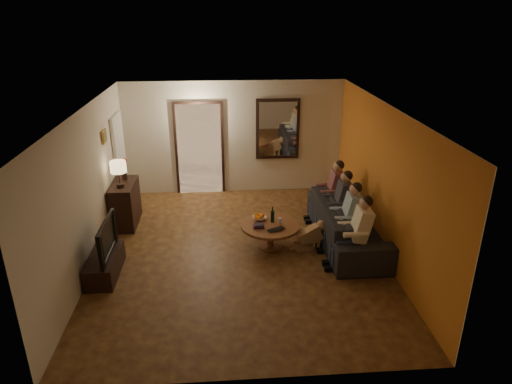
{
  "coord_description": "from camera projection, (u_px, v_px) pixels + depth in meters",
  "views": [
    {
      "loc": [
        -0.27,
        -7.16,
        4.11
      ],
      "look_at": [
        0.3,
        0.3,
        1.05
      ],
      "focal_mm": 32.0,
      "sensor_mm": 36.0,
      "label": 1
    }
  ],
  "objects": [
    {
      "name": "dresser",
      "position": [
        125.0,
        204.0,
        9.13
      ],
      "size": [
        0.45,
        0.98,
        0.88
      ],
      "primitive_type": "cube",
      "color": "black",
      "rests_on": "floor"
    },
    {
      "name": "door_trim",
      "position": [
        200.0,
        150.0,
        10.47
      ],
      "size": [
        1.12,
        0.04,
        2.22
      ],
      "primitive_type": "cube",
      "color": "black",
      "rests_on": "floor"
    },
    {
      "name": "table_lamp",
      "position": [
        119.0,
        174.0,
        8.66
      ],
      "size": [
        0.3,
        0.3,
        0.54
      ],
      "primitive_type": null,
      "color": "beige",
      "rests_on": "dresser"
    },
    {
      "name": "oranges",
      "position": [
        259.0,
        215.0,
        8.39
      ],
      "size": [
        0.2,
        0.2,
        0.08
      ],
      "primitive_type": null,
      "color": "orange",
      "rests_on": "bowl"
    },
    {
      "name": "front_wall",
      "position": [
        251.0,
        287.0,
        4.92
      ],
      "size": [
        5.0,
        0.02,
        2.6
      ],
      "primitive_type": "cube",
      "color": "beige",
      "rests_on": "floor"
    },
    {
      "name": "coffee_table",
      "position": [
        270.0,
        236.0,
        8.32
      ],
      "size": [
        1.11,
        1.11,
        0.45
      ],
      "primitive_type": "cylinder",
      "rotation": [
        0.0,
        0.0,
        -0.05
      ],
      "color": "brown",
      "rests_on": "floor"
    },
    {
      "name": "back_wall",
      "position": [
        234.0,
        138.0,
        10.46
      ],
      "size": [
        5.0,
        0.02,
        2.6
      ],
      "primitive_type": "cube",
      "color": "beige",
      "rests_on": "floor"
    },
    {
      "name": "fridge_glimpse",
      "position": [
        211.0,
        155.0,
        10.56
      ],
      "size": [
        0.45,
        0.03,
        1.7
      ],
      "primitive_type": "cube",
      "color": "silver",
      "rests_on": "floor"
    },
    {
      "name": "person_b",
      "position": [
        347.0,
        220.0,
        8.07
      ],
      "size": [
        0.6,
        0.4,
        1.2
      ],
      "primitive_type": null,
      "color": "tan",
      "rests_on": "sofa"
    },
    {
      "name": "laptop",
      "position": [
        278.0,
        231.0,
        7.98
      ],
      "size": [
        0.39,
        0.34,
        0.03
      ],
      "primitive_type": "imported",
      "rotation": [
        0.0,
        0.0,
        0.48
      ],
      "color": "black",
      "rests_on": "coffee_table"
    },
    {
      "name": "tv_stand",
      "position": [
        105.0,
        265.0,
        7.46
      ],
      "size": [
        0.45,
        1.09,
        0.36
      ],
      "primitive_type": "cube",
      "color": "black",
      "rests_on": "floor"
    },
    {
      "name": "dog",
      "position": [
        310.0,
        235.0,
        8.22
      ],
      "size": [
        0.59,
        0.33,
        0.56
      ],
      "primitive_type": null,
      "rotation": [
        0.0,
        0.0,
        0.18
      ],
      "color": "#9F6B49",
      "rests_on": "floor"
    },
    {
      "name": "mirror_frame",
      "position": [
        278.0,
        129.0,
        10.42
      ],
      "size": [
        1.0,
        0.05,
        1.4
      ],
      "primitive_type": "cube",
      "color": "black",
      "rests_on": "back_wall"
    },
    {
      "name": "floor",
      "position": [
        241.0,
        253.0,
        8.19
      ],
      "size": [
        5.0,
        6.0,
        0.01
      ],
      "primitive_type": "cube",
      "color": "#3E1B10",
      "rests_on": "ground"
    },
    {
      "name": "kitchen_doorway",
      "position": [
        200.0,
        149.0,
        10.48
      ],
      "size": [
        1.0,
        0.06,
        2.1
      ],
      "primitive_type": "cube",
      "color": "#FFE0A5",
      "rests_on": "floor"
    },
    {
      "name": "person_a",
      "position": [
        357.0,
        235.0,
        7.52
      ],
      "size": [
        0.6,
        0.4,
        1.2
      ],
      "primitive_type": null,
      "color": "tan",
      "rests_on": "sofa"
    },
    {
      "name": "wine_glass",
      "position": [
        280.0,
        220.0,
        8.27
      ],
      "size": [
        0.06,
        0.06,
        0.1
      ],
      "primitive_type": "cylinder",
      "color": "silver",
      "rests_on": "coffee_table"
    },
    {
      "name": "sofa",
      "position": [
        347.0,
        223.0,
        8.44
      ],
      "size": [
        2.59,
        1.02,
        0.75
      ],
      "primitive_type": "imported",
      "rotation": [
        0.0,
        0.0,
        1.58
      ],
      "color": "black",
      "rests_on": "floor"
    },
    {
      "name": "left_wall",
      "position": [
        88.0,
        190.0,
        7.52
      ],
      "size": [
        0.02,
        6.0,
        2.6
      ],
      "primitive_type": "cube",
      "color": "beige",
      "rests_on": "floor"
    },
    {
      "name": "orange_accent",
      "position": [
        384.0,
        182.0,
        7.87
      ],
      "size": [
        0.01,
        6.0,
        2.6
      ],
      "primitive_type": "cube",
      "color": "orange",
      "rests_on": "right_wall"
    },
    {
      "name": "mirror_glass",
      "position": [
        278.0,
        129.0,
        10.39
      ],
      "size": [
        0.86,
        0.02,
        1.26
      ],
      "primitive_type": "cube",
      "color": "white",
      "rests_on": "back_wall"
    },
    {
      "name": "white_door",
      "position": [
        120.0,
        162.0,
        9.75
      ],
      "size": [
        0.06,
        0.85,
        2.04
      ],
      "primitive_type": "cube",
      "color": "white",
      "rests_on": "floor"
    },
    {
      "name": "wine_bottle",
      "position": [
        273.0,
        214.0,
        8.27
      ],
      "size": [
        0.07,
        0.07,
        0.31
      ],
      "primitive_type": null,
      "color": "black",
      "rests_on": "coffee_table"
    },
    {
      "name": "person_d",
      "position": [
        332.0,
        194.0,
        9.18
      ],
      "size": [
        0.6,
        0.4,
        1.2
      ],
      "primitive_type": null,
      "color": "tan",
      "rests_on": "sofa"
    },
    {
      "name": "art_canvas",
      "position": [
        105.0,
        136.0,
        8.51
      ],
      "size": [
        0.01,
        0.22,
        0.18
      ],
      "primitive_type": "cube",
      "color": "brown",
      "rests_on": "left_wall"
    },
    {
      "name": "framed_art",
      "position": [
        104.0,
        136.0,
        8.51
      ],
      "size": [
        0.03,
        0.28,
        0.24
      ],
      "primitive_type": "cube",
      "color": "#B28C33",
      "rests_on": "left_wall"
    },
    {
      "name": "book_stack",
      "position": [
        259.0,
        226.0,
        8.11
      ],
      "size": [
        0.2,
        0.15,
        0.07
      ],
      "primitive_type": null,
      "color": "black",
      "rests_on": "coffee_table"
    },
    {
      "name": "person_c",
      "position": [
        339.0,
        206.0,
        8.63
      ],
      "size": [
        0.6,
        0.4,
        1.2
      ],
      "primitive_type": null,
      "color": "tan",
      "rests_on": "sofa"
    },
    {
      "name": "bowl",
      "position": [
        259.0,
        218.0,
        8.41
      ],
      "size": [
        0.26,
        0.26,
        0.06
      ],
      "primitive_type": "imported",
      "color": "white",
      "rests_on": "coffee_table"
    },
    {
      "name": "right_wall",
      "position": [
        384.0,
        182.0,
        7.87
      ],
      "size": [
        0.02,
        6.0,
        2.6
      ],
      "primitive_type": "cube",
      "color": "beige",
      "rests_on": "floor"
    },
    {
      "name": "ceiling",
      "position": [
        239.0,
        109.0,
        7.2
      ],
      "size": [
        5.0,
        6.0,
        0.01
      ],
      "primitive_type": "cube",
      "color": "white",
      "rests_on": "back_wall"
    },
    {
      "name": "flower_vase",
      "position": [
        124.0,
        169.0,
        9.09
      ],
      "size": [
        0.14,
        0.14,
        0.44
      ],
      "primitive_type": null,
      "color": "red",
      "rests_on": "dresser"
    },
    {
      "name": "tv",
      "position": [
        101.0,
        239.0,
        7.28
      ],
      "size": [
        1.05,
        0.14,
        0.6
      ],
      "primitive_type": "imported",
      "rotation": [
        0.0,
        0.0,
        1.57
      ],
      "color": "black",
      "rests_on": "tv_stand"
    }
  ]
}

